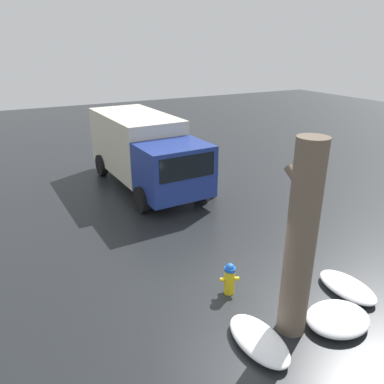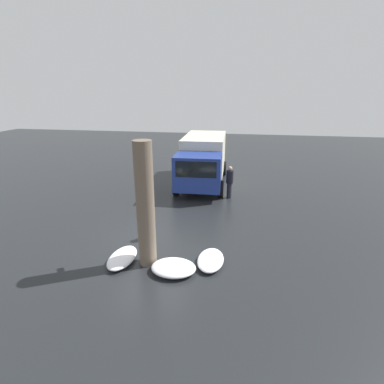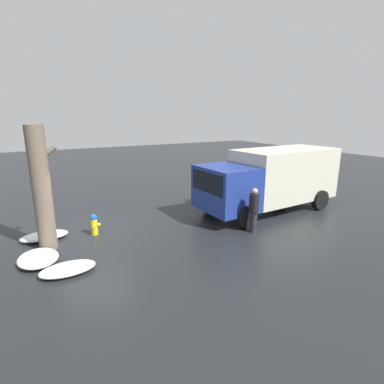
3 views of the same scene
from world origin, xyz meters
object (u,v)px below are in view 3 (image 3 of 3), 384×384
(tree_trunk, at_px, (42,189))
(pedestrian, at_px, (254,209))
(fire_hydrant, at_px, (94,224))
(delivery_truck, at_px, (271,178))

(tree_trunk, bearing_deg, pedestrian, -17.94)
(fire_hydrant, distance_m, pedestrian, 5.82)
(delivery_truck, height_order, pedestrian, delivery_truck)
(delivery_truck, distance_m, pedestrian, 3.06)
(fire_hydrant, bearing_deg, tree_trunk, -142.32)
(tree_trunk, distance_m, delivery_truck, 9.20)
(delivery_truck, bearing_deg, pedestrian, 122.80)
(tree_trunk, height_order, delivery_truck, tree_trunk)
(fire_hydrant, bearing_deg, pedestrian, -5.83)
(tree_trunk, relative_size, pedestrian, 2.36)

